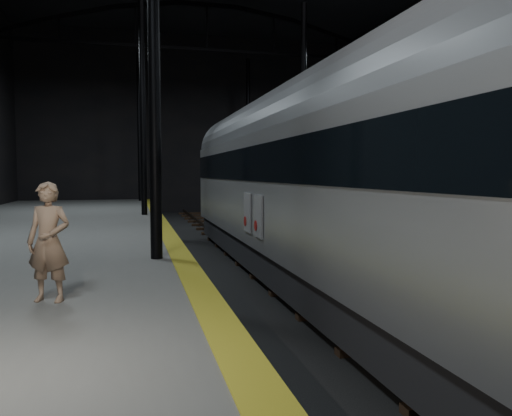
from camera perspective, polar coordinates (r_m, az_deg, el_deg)
name	(u,v)px	position (r m, az deg, el deg)	size (l,w,h in m)	color
ground	(273,264)	(16.01, 1.90, -6.39)	(44.00, 44.00, 0.00)	black
platform_left	(17,258)	(15.67, -25.63, -5.15)	(9.00, 43.80, 1.00)	#595956
platform_right	(476,241)	(19.34, 23.86, -3.43)	(9.00, 43.80, 1.00)	#595956
tactile_strip	(169,236)	(15.30, -9.90, -3.12)	(0.50, 43.80, 0.01)	olive
track	(273,262)	(16.00, 1.90, -6.15)	(2.40, 43.00, 0.24)	#3F3328
train	(302,174)	(13.03, 5.33, 3.89)	(2.88, 19.22, 5.14)	#989B9F
woman	(49,242)	(7.91, -22.61, -3.60)	(0.64, 0.42, 1.76)	#93725A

